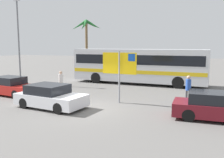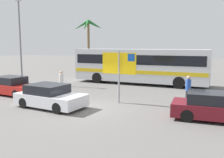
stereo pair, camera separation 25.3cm
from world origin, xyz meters
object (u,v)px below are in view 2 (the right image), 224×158
Objects in this scene: bus_front_coach at (139,65)px; ferry_sign at (120,65)px; car_maroon at (214,107)px; car_white at (50,96)px; car_red at (12,86)px; pedestrian_by_bus at (61,80)px; pedestrian_near_sign at (188,87)px.

ferry_sign reaches higher than bus_front_coach.
ferry_sign is 0.78× the size of car_maroon.
car_red is at bearing 164.09° from car_white.
ferry_sign is at bearing 11.22° from car_red.
bus_front_coach is at bearing -101.53° from pedestrian_by_bus.
pedestrian_near_sign reaches higher than pedestrian_by_bus.
car_maroon is 10.72m from pedestrian_by_bus.
ferry_sign is 5.24m from pedestrian_by_bus.
car_maroon is at bearing 12.83° from car_white.
car_white is (-8.68, -1.16, 0.00)m from car_maroon.
bus_front_coach is at bearing 122.03° from car_maroon.
bus_front_coach is at bearing 100.26° from ferry_sign.
car_red is 13.43m from car_maroon.
car_red is at bearing 48.35° from pedestrian_by_bus.
pedestrian_near_sign is at bearing 34.59° from car_white.
car_maroon is at bearing 2.47° from car_red.
bus_front_coach is 10.99m from car_red.
car_maroon is 8.76m from car_white.
car_white is at bearing -176.07° from car_maroon.
bus_front_coach is 3.79× the size of ferry_sign.
car_maroon is (5.45, -1.49, -1.69)m from ferry_sign.
bus_front_coach is at bearing -155.41° from pedestrian_near_sign.
ferry_sign is 5.90m from car_maroon.
pedestrian_by_bus is (2.98, 1.78, 0.36)m from car_red.
pedestrian_near_sign is (5.10, -6.41, -0.76)m from bus_front_coach.
car_maroon is at bearing -175.76° from pedestrian_by_bus.
car_maroon is 2.37× the size of pedestrian_near_sign.
bus_front_coach is 2.94× the size of car_maroon.
car_red is 2.33× the size of pedestrian_near_sign.
pedestrian_near_sign is 1.03× the size of pedestrian_by_bus.
bus_front_coach reaches higher than car_red.
car_maroon is 0.99× the size of car_white.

